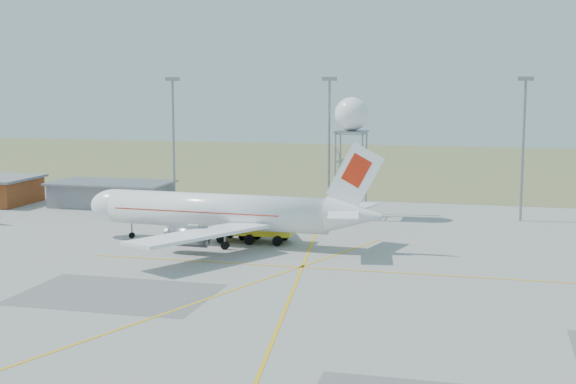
# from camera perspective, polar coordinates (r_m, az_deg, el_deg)

# --- Properties ---
(ground) EXTENTS (400.00, 400.00, 0.00)m
(ground) POSITION_cam_1_polar(r_m,az_deg,el_deg) (57.11, -0.43, -12.38)
(ground) COLOR #9C9D97
(ground) RESTS_ON ground
(grass_strip) EXTENTS (400.00, 120.00, 0.03)m
(grass_strip) POSITION_cam_1_polar(r_m,az_deg,el_deg) (193.32, 10.17, 1.85)
(grass_strip) COLOR #5D6E3C
(grass_strip) RESTS_ON ground
(building_grey) EXTENTS (19.00, 10.00, 3.90)m
(building_grey) POSITION_cam_1_polar(r_m,az_deg,el_deg) (131.03, -12.45, -0.15)
(building_grey) COLOR gray
(building_grey) RESTS_ON ground
(mast_a) EXTENTS (2.20, 0.50, 20.50)m
(mast_a) POSITION_cam_1_polar(r_m,az_deg,el_deg) (127.70, -8.15, 4.31)
(mast_a) COLOR gray
(mast_a) RESTS_ON ground
(mast_b) EXTENTS (2.20, 0.50, 20.50)m
(mast_b) POSITION_cam_1_polar(r_m,az_deg,el_deg) (120.42, 2.94, 4.17)
(mast_b) COLOR gray
(mast_b) RESTS_ON ground
(mast_c) EXTENTS (2.20, 0.50, 20.50)m
(mast_c) POSITION_cam_1_polar(r_m,az_deg,el_deg) (118.16, 16.41, 3.79)
(mast_c) COLOR gray
(mast_c) RESTS_ON ground
(airliner_main) EXTENTS (37.97, 36.88, 12.91)m
(airliner_main) POSITION_cam_1_polar(r_m,az_deg,el_deg) (98.24, -4.69, -1.44)
(airliner_main) COLOR white
(airliner_main) RESTS_ON ground
(radar_tower) EXTENTS (4.86, 4.86, 17.60)m
(radar_tower) POSITION_cam_1_polar(r_m,az_deg,el_deg) (116.46, 4.52, 2.95)
(radar_tower) COLOR gray
(radar_tower) RESTS_ON ground
(fire_truck) EXTENTS (10.09, 4.12, 4.02)m
(fire_truck) POSITION_cam_1_polar(r_m,az_deg,el_deg) (99.60, -2.33, -2.47)
(fire_truck) COLOR yellow
(fire_truck) RESTS_ON ground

